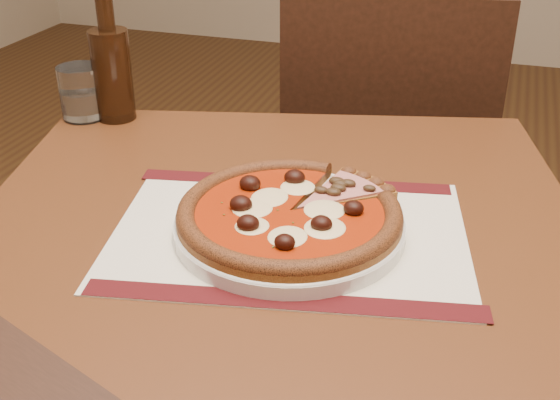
# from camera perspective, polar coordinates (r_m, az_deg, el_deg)

# --- Properties ---
(table) EXTENTS (0.97, 0.97, 0.75)m
(table) POSITION_cam_1_polar(r_m,az_deg,el_deg) (0.96, -0.37, -7.50)
(table) COLOR #612D17
(table) RESTS_ON ground
(chair_far) EXTENTS (0.50, 0.50, 0.93)m
(chair_far) POSITION_cam_1_polar(r_m,az_deg,el_deg) (1.60, 8.44, 2.99)
(chair_far) COLOR black
(chair_far) RESTS_ON ground
(placemat) EXTENTS (0.50, 0.40, 0.00)m
(placemat) POSITION_cam_1_polar(r_m,az_deg,el_deg) (0.89, 0.76, -2.74)
(placemat) COLOR beige
(placemat) RESTS_ON table
(plate) EXTENTS (0.29, 0.29, 0.02)m
(plate) POSITION_cam_1_polar(r_m,az_deg,el_deg) (0.88, 0.76, -2.18)
(plate) COLOR white
(plate) RESTS_ON placemat
(pizza) EXTENTS (0.28, 0.28, 0.04)m
(pizza) POSITION_cam_1_polar(r_m,az_deg,el_deg) (0.87, 0.74, -1.07)
(pizza) COLOR #946323
(pizza) RESTS_ON plate
(ham_slice) EXTENTS (0.11, 0.14, 0.02)m
(ham_slice) POSITION_cam_1_polar(r_m,az_deg,el_deg) (0.93, 5.84, 0.51)
(ham_slice) COLOR #946323
(ham_slice) RESTS_ON plate
(water_glass) EXTENTS (0.08, 0.08, 0.09)m
(water_glass) POSITION_cam_1_polar(r_m,az_deg,el_deg) (1.27, -15.82, 8.41)
(water_glass) COLOR white
(water_glass) RESTS_ON table
(bottle) EXTENTS (0.07, 0.07, 0.22)m
(bottle) POSITION_cam_1_polar(r_m,az_deg,el_deg) (1.24, -13.51, 10.24)
(bottle) COLOR #371D0D
(bottle) RESTS_ON table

